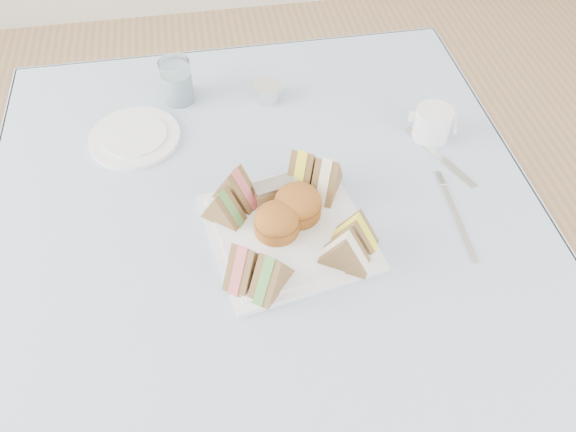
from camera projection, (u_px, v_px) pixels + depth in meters
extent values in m
plane|color=#9E7751|center=(272.00, 374.00, 1.61)|extent=(4.00, 4.00, 0.00)
cube|color=brown|center=(269.00, 307.00, 1.33)|extent=(0.90, 0.90, 0.74)
cube|color=#A8B1C3|center=(263.00, 204.00, 1.04)|extent=(1.02, 1.02, 0.01)
cube|color=white|center=(288.00, 232.00, 0.99)|extent=(0.31, 0.31, 0.01)
cylinder|color=#9F4B1E|center=(277.00, 221.00, 0.96)|extent=(0.09, 0.09, 0.05)
cylinder|color=#9F4B1E|center=(298.00, 204.00, 0.99)|extent=(0.11, 0.11, 0.06)
cube|color=#D4BD7E|center=(275.00, 190.00, 1.02)|extent=(0.09, 0.05, 0.04)
cylinder|color=white|center=(135.00, 137.00, 1.15)|extent=(0.21, 0.21, 0.01)
cylinder|color=white|center=(177.00, 81.00, 1.20)|extent=(0.08, 0.08, 0.10)
cylinder|color=silver|center=(268.00, 93.00, 1.22)|extent=(0.07, 0.07, 0.03)
cube|color=silver|center=(439.00, 156.00, 1.12)|extent=(0.09, 0.19, 0.00)
cube|color=silver|center=(459.00, 222.00, 1.01)|extent=(0.02, 0.18, 0.00)
cylinder|color=white|center=(433.00, 124.00, 1.13)|extent=(0.09, 0.09, 0.07)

